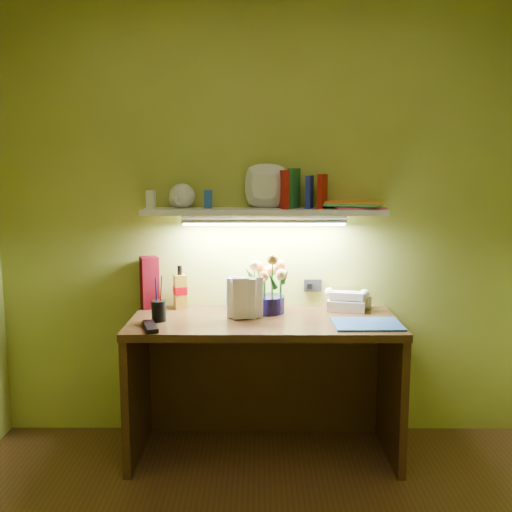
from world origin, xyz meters
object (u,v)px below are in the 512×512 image
(flower_bouquet, at_px, (268,283))
(telephone, at_px, (347,299))
(desk, at_px, (264,387))
(whisky_bottle, at_px, (180,287))
(desk_clock, at_px, (364,302))

(flower_bouquet, xyz_separation_m, telephone, (0.44, 0.05, -0.10))
(flower_bouquet, height_order, telephone, flower_bouquet)
(desk, height_order, whisky_bottle, whisky_bottle)
(desk, distance_m, whisky_bottle, 0.72)
(telephone, distance_m, whisky_bottle, 0.93)
(telephone, height_order, whisky_bottle, whisky_bottle)
(telephone, xyz_separation_m, desk_clock, (0.11, 0.04, -0.03))
(desk, height_order, telephone, telephone)
(flower_bouquet, bearing_deg, telephone, 7.02)
(desk_clock, bearing_deg, whisky_bottle, 162.23)
(desk, xyz_separation_m, desk_clock, (0.57, 0.23, 0.41))
(desk_clock, bearing_deg, telephone, -177.70)
(desk, bearing_deg, telephone, 22.23)
(desk_clock, relative_size, whisky_bottle, 0.29)
(desk_clock, distance_m, whisky_bottle, 1.04)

